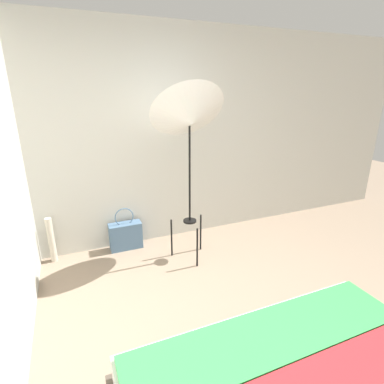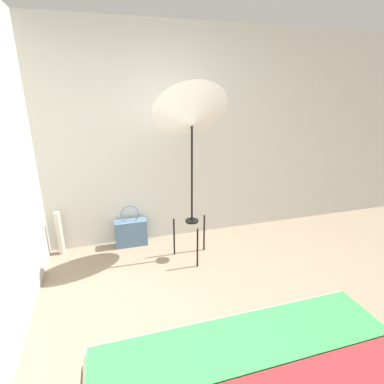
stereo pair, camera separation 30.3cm
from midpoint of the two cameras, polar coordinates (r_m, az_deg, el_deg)
name	(u,v)px [view 1 (the left image)]	position (r m, az deg, el deg)	size (l,w,h in m)	color
ground_plane	(230,379)	(2.40, 3.09, -32.20)	(14.00, 14.00, 0.00)	gray
wall_back	(142,140)	(3.66, -11.82, 9.62)	(8.00, 0.05, 2.60)	beige
photo_umbrella	(189,118)	(3.10, -3.36, 13.83)	(0.79, 0.68, 1.96)	black
tote_bag	(126,235)	(3.83, -14.78, -8.03)	(0.39, 0.16, 0.53)	slate
paper_roll	(51,240)	(3.82, -27.34, -8.17)	(0.07, 0.07, 0.53)	beige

